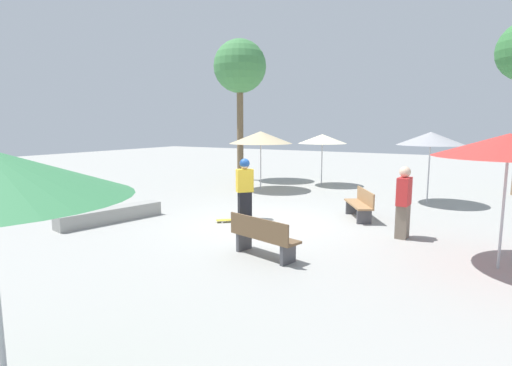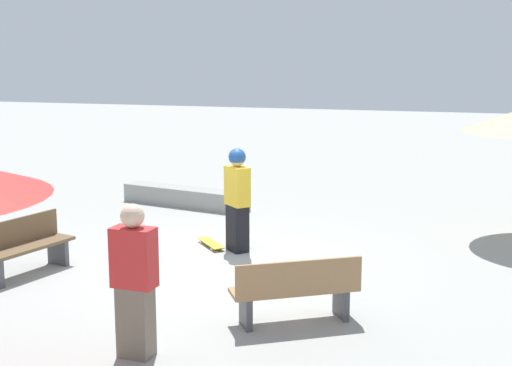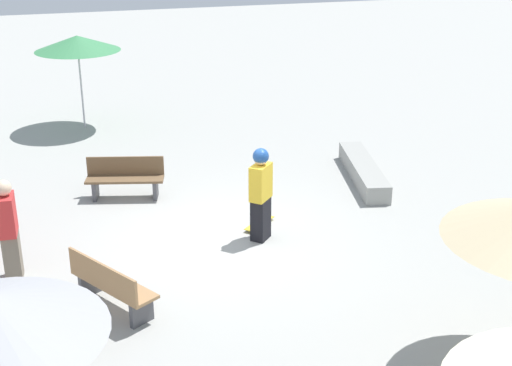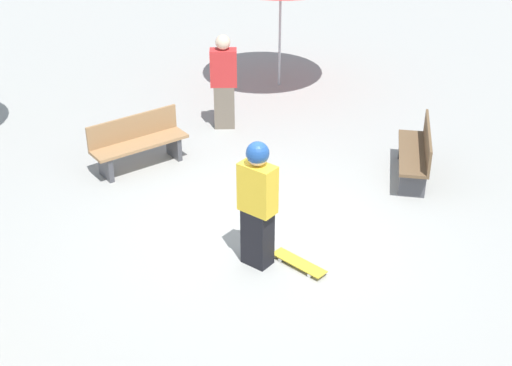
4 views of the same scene
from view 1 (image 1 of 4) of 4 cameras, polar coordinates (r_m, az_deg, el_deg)
ground_plane at (r=11.15m, az=0.88°, el=-5.71°), size 60.00×60.00×0.00m
skater_main at (r=11.45m, az=-1.63°, el=-0.51°), size 0.51×0.52×1.76m
skateboard at (r=11.26m, az=-3.64°, el=-5.29°), size 0.73×0.68×0.07m
concrete_ledge at (r=11.96m, az=-20.03°, el=-4.29°), size 1.13×3.02×0.40m
bench_near at (r=11.94m, az=14.67°, el=-2.96°), size 1.21×1.60×0.85m
bench_far at (r=8.22m, az=0.98°, el=-7.74°), size 1.66×0.83×0.85m
shade_umbrella_red at (r=8.62m, az=32.42°, el=4.57°), size 2.63×2.63×2.55m
shade_umbrella_grey at (r=14.88m, az=23.69°, el=5.84°), size 2.25×2.25×2.47m
shade_umbrella_tan at (r=16.59m, az=0.68°, el=6.52°), size 2.62×2.62×2.44m
shade_umbrella_cream at (r=18.15m, az=9.46°, el=6.23°), size 2.17×2.17×2.30m
palm_tree_far_back at (r=19.94m, az=-2.33°, el=16.09°), size 2.53×2.53×6.77m
bystander_watching at (r=10.14m, az=20.32°, el=-2.65°), size 0.29×0.49×1.73m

